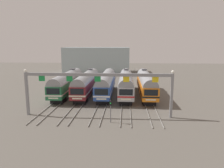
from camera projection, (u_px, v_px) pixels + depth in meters
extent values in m
plane|color=#5B564F|center=(106.00, 95.00, 45.41)|extent=(160.00, 160.00, 0.00)
cube|color=gray|center=(81.00, 81.00, 62.66)|extent=(0.07, 70.00, 0.15)
cube|color=gray|center=(86.00, 81.00, 62.56)|extent=(0.07, 70.00, 0.15)
cube|color=gray|center=(95.00, 81.00, 62.39)|extent=(0.07, 70.00, 0.15)
cube|color=gray|center=(100.00, 81.00, 62.30)|extent=(0.07, 70.00, 0.15)
cube|color=gray|center=(109.00, 81.00, 62.13)|extent=(0.07, 70.00, 0.15)
cube|color=gray|center=(114.00, 81.00, 62.04)|extent=(0.07, 70.00, 0.15)
cube|color=gray|center=(123.00, 81.00, 61.87)|extent=(0.07, 70.00, 0.15)
cube|color=gray|center=(128.00, 82.00, 61.78)|extent=(0.07, 70.00, 0.15)
cube|color=gray|center=(138.00, 82.00, 61.61)|extent=(0.07, 70.00, 0.15)
cube|color=gray|center=(143.00, 82.00, 61.52)|extent=(0.07, 70.00, 0.15)
cube|color=#236B42|center=(67.00, 84.00, 45.54)|extent=(2.85, 18.00, 2.35)
cube|color=silver|center=(67.00, 86.00, 45.60)|extent=(2.88, 18.02, 0.28)
cylinder|color=gray|center=(67.00, 79.00, 45.32)|extent=(2.74, 17.64, 2.74)
cube|color=black|center=(53.00, 91.00, 36.60)|extent=(2.28, 0.06, 1.03)
cube|color=silver|center=(53.00, 98.00, 36.82)|extent=(1.71, 0.05, 0.24)
cube|color=black|center=(58.00, 100.00, 39.66)|extent=(2.28, 2.60, 1.05)
cube|color=black|center=(75.00, 87.00, 52.03)|extent=(2.28, 2.60, 1.05)
cube|color=#4C4C51|center=(73.00, 69.00, 49.99)|extent=(1.10, 1.10, 0.20)
cube|color=maroon|center=(87.00, 85.00, 45.27)|extent=(2.85, 18.00, 2.35)
cube|color=beige|center=(87.00, 86.00, 45.34)|extent=(2.88, 18.02, 0.28)
cylinder|color=gray|center=(86.00, 79.00, 45.06)|extent=(2.74, 17.64, 2.74)
cube|color=black|center=(77.00, 92.00, 36.34)|extent=(2.28, 0.06, 1.03)
cube|color=silver|center=(77.00, 99.00, 36.56)|extent=(1.71, 0.05, 0.24)
cube|color=black|center=(81.00, 100.00, 39.40)|extent=(2.28, 2.60, 1.05)
cube|color=black|center=(91.00, 87.00, 51.76)|extent=(2.28, 2.60, 1.05)
cube|color=#4C4C51|center=(90.00, 69.00, 49.73)|extent=(1.10, 1.10, 0.20)
cube|color=#284C9E|center=(106.00, 85.00, 45.01)|extent=(2.85, 18.00, 2.35)
cube|color=white|center=(106.00, 86.00, 45.08)|extent=(2.88, 18.02, 0.28)
cylinder|color=gray|center=(106.00, 79.00, 44.80)|extent=(2.74, 17.64, 2.74)
cube|color=black|center=(101.00, 92.00, 36.07)|extent=(2.28, 0.06, 1.03)
cube|color=silver|center=(101.00, 99.00, 36.29)|extent=(1.71, 0.05, 0.24)
cube|color=black|center=(103.00, 100.00, 39.14)|extent=(2.28, 2.60, 1.05)
cube|color=black|center=(109.00, 87.00, 51.50)|extent=(2.28, 2.60, 1.05)
cube|color=#B2B5BA|center=(126.00, 85.00, 44.75)|extent=(2.85, 18.00, 2.35)
cube|color=#B21E1E|center=(126.00, 87.00, 44.81)|extent=(2.88, 18.02, 0.28)
cylinder|color=gray|center=(126.00, 80.00, 44.54)|extent=(2.74, 17.64, 2.74)
cube|color=black|center=(126.00, 92.00, 35.81)|extent=(2.28, 0.06, 1.03)
cube|color=silver|center=(126.00, 99.00, 36.03)|extent=(1.71, 0.05, 0.24)
cube|color=black|center=(126.00, 101.00, 38.87)|extent=(2.28, 2.60, 1.05)
cube|color=black|center=(126.00, 87.00, 51.24)|extent=(2.28, 2.60, 1.05)
cube|color=#4C4C51|center=(126.00, 69.00, 49.20)|extent=(1.10, 1.10, 0.20)
cube|color=orange|center=(146.00, 85.00, 44.49)|extent=(2.85, 18.00, 2.35)
cube|color=black|center=(146.00, 87.00, 44.55)|extent=(2.88, 18.02, 0.28)
cylinder|color=gray|center=(146.00, 80.00, 44.27)|extent=(2.74, 17.64, 2.74)
cube|color=black|center=(151.00, 93.00, 35.55)|extent=(2.28, 0.06, 1.03)
cube|color=silver|center=(151.00, 100.00, 35.77)|extent=(1.71, 0.05, 0.24)
cube|color=black|center=(149.00, 101.00, 38.61)|extent=(2.28, 2.60, 1.05)
cube|color=black|center=(143.00, 87.00, 50.98)|extent=(2.28, 2.60, 1.05)
cube|color=#4C4C51|center=(144.00, 69.00, 48.94)|extent=(1.10, 1.10, 0.20)
cube|color=gray|center=(27.00, 94.00, 32.25)|extent=(0.36, 0.36, 6.50)
cube|color=gray|center=(172.00, 96.00, 30.90)|extent=(0.36, 0.36, 6.50)
cube|color=gray|center=(98.00, 75.00, 31.03)|extent=(21.37, 0.32, 0.44)
cube|color=#198C3F|center=(42.00, 78.00, 31.67)|extent=(0.90, 0.08, 0.80)
cube|color=#198C3F|center=(69.00, 79.00, 31.41)|extent=(0.90, 0.08, 0.80)
cube|color=#198C3F|center=(98.00, 79.00, 31.15)|extent=(0.90, 0.08, 0.80)
cube|color=yellow|center=(126.00, 79.00, 30.88)|extent=(0.90, 0.08, 0.80)
cube|color=yellow|center=(155.00, 80.00, 30.62)|extent=(0.90, 0.08, 0.80)
sphere|color=white|center=(25.00, 71.00, 31.62)|extent=(0.44, 0.44, 0.44)
sphere|color=white|center=(173.00, 72.00, 30.27)|extent=(0.44, 0.44, 0.44)
cylinder|color=#59595E|center=(111.00, 112.00, 29.25)|extent=(0.12, 0.12, 3.09)
cube|color=black|center=(111.00, 103.00, 29.03)|extent=(0.28, 0.24, 0.60)
sphere|color=green|center=(111.00, 103.00, 28.90)|extent=(0.18, 0.18, 0.18)
cube|color=#9EB2B7|center=(97.00, 60.00, 83.71)|extent=(25.15, 10.00, 9.47)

